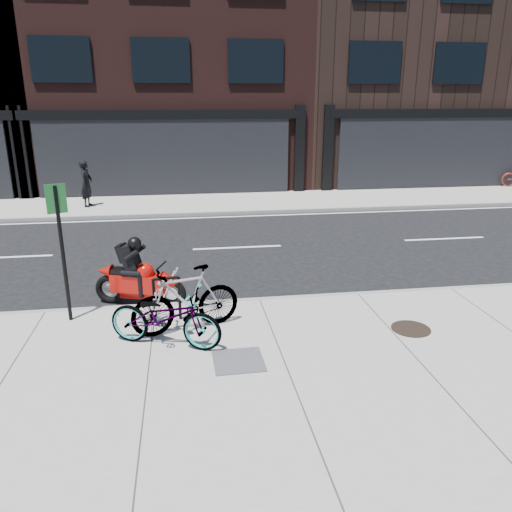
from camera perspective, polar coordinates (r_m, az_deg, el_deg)
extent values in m
plane|color=black|center=(11.64, -1.06, -1.86)|extent=(120.00, 120.00, 0.00)
cube|color=gray|center=(7.16, 4.24, -14.75)|extent=(60.00, 6.00, 0.13)
cube|color=gray|center=(19.07, -4.06, 6.08)|extent=(60.00, 3.50, 0.13)
cube|color=black|center=(25.61, -10.69, 24.97)|extent=(12.00, 10.00, 14.50)
cube|color=black|center=(27.92, 16.98, 21.85)|extent=(12.00, 10.00, 12.50)
cylinder|color=black|center=(8.86, -11.53, -5.05)|extent=(0.06, 0.06, 0.79)
cylinder|color=black|center=(8.90, -8.73, -4.80)|extent=(0.06, 0.06, 0.79)
cylinder|color=black|center=(8.73, -10.27, -2.53)|extent=(0.44, 0.11, 0.06)
imported|color=gray|center=(7.99, -10.35, -6.88)|extent=(1.96, 1.30, 0.98)
imported|color=gray|center=(8.41, -8.00, -4.93)|extent=(1.94, 1.06, 1.12)
torus|color=black|center=(9.78, -9.62, -4.24)|extent=(0.60, 0.30, 0.59)
torus|color=black|center=(10.26, -16.37, -3.67)|extent=(0.60, 0.30, 0.59)
cube|color=#9F0C07|center=(9.94, -13.20, -2.99)|extent=(1.13, 0.66, 0.34)
cone|color=#9F0C07|center=(9.69, -9.49, -2.97)|extent=(0.51, 0.50, 0.39)
sphere|color=#9F0C07|center=(9.81, -12.57, -1.77)|extent=(0.36, 0.36, 0.36)
cube|color=black|center=(9.98, -14.71, -1.72)|extent=(0.55, 0.39, 0.11)
cylinder|color=silver|center=(10.34, -15.31, -3.50)|extent=(0.49, 0.23, 0.08)
cube|color=black|center=(9.83, -14.18, -0.09)|extent=(0.43, 0.42, 0.53)
cube|color=black|center=(9.87, -14.97, 0.35)|extent=(0.28, 0.32, 0.36)
sphere|color=black|center=(9.71, -13.72, 1.39)|extent=(0.26, 0.26, 0.26)
imported|color=black|center=(18.96, -18.81, 7.85)|extent=(0.51, 0.67, 1.65)
cylinder|color=black|center=(8.98, 17.28, -7.94)|extent=(0.77, 0.77, 0.02)
cube|color=#4E4E51|center=(7.63, -2.03, -11.87)|extent=(0.77, 0.77, 0.02)
cylinder|color=black|center=(9.11, -21.19, 0.06)|extent=(0.07, 0.07, 2.39)
cube|color=#195A23|center=(8.88, -21.89, 6.09)|extent=(0.31, 0.14, 0.49)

